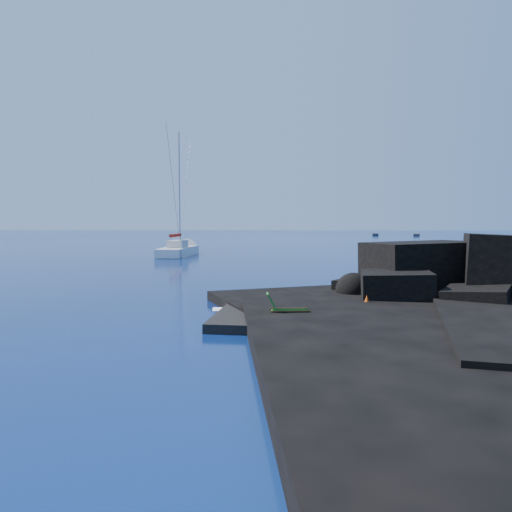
{
  "coord_description": "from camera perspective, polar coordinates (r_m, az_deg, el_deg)",
  "views": [
    {
      "loc": [
        2.45,
        -19.42,
        4.0
      ],
      "look_at": [
        1.49,
        9.22,
        2.0
      ],
      "focal_mm": 35.0,
      "sensor_mm": 36.0,
      "label": 1
    }
  ],
  "objects": [
    {
      "name": "sailboat",
      "position": [
        58.95,
        -8.8,
        0.06
      ],
      "size": [
        3.64,
        13.95,
        14.49
      ],
      "primitive_type": null,
      "rotation": [
        0.0,
        0.0,
        -0.05
      ],
      "color": "silver",
      "rests_on": "ground"
    },
    {
      "name": "distant_boat_a",
      "position": [
        141.67,
        13.46,
        2.27
      ],
      "size": [
        2.29,
        5.12,
        0.66
      ],
      "primitive_type": "cube",
      "rotation": [
        0.0,
        0.0,
        -0.16
      ],
      "color": "#2B2C31",
      "rests_on": "ground"
    },
    {
      "name": "beach",
      "position": [
        20.42,
        7.71,
        -7.34
      ],
      "size": [
        9.08,
        6.86,
        0.7
      ],
      "primitive_type": "cube",
      "rotation": [
        0.0,
        0.0,
        -0.1
      ],
      "color": "black",
      "rests_on": "ground"
    },
    {
      "name": "ground",
      "position": [
        19.98,
        -5.21,
        -7.58
      ],
      "size": [
        400.0,
        400.0,
        0.0
      ],
      "primitive_type": "plane",
      "color": "#030A31",
      "rests_on": "ground"
    },
    {
      "name": "towel",
      "position": [
        21.94,
        11.5,
        -5.6
      ],
      "size": [
        2.11,
        1.3,
        0.05
      ],
      "primitive_type": "cube",
      "rotation": [
        0.0,
        0.0,
        -0.2
      ],
      "color": "silver",
      "rests_on": "beach"
    },
    {
      "name": "sunbather",
      "position": [
        21.92,
        11.51,
        -5.23
      ],
      "size": [
        1.83,
        0.77,
        0.24
      ],
      "primitive_type": null,
      "rotation": [
        0.0,
        0.0,
        -0.2
      ],
      "color": "tan",
      "rests_on": "towel"
    },
    {
      "name": "headland",
      "position": [
        25.1,
        26.89,
        -5.62
      ],
      "size": [
        24.0,
        24.0,
        3.6
      ],
      "primitive_type": null,
      "color": "black",
      "rests_on": "ground"
    },
    {
      "name": "surf_foam",
      "position": [
        24.87,
        7.81,
        -5.3
      ],
      "size": [
        10.0,
        8.0,
        0.06
      ],
      "primitive_type": null,
      "color": "white",
      "rests_on": "ground"
    },
    {
      "name": "deck_chair",
      "position": [
        18.83,
        3.87,
        -5.56
      ],
      "size": [
        1.6,
        0.81,
        1.06
      ],
      "primitive_type": null,
      "rotation": [
        0.0,
        0.0,
        0.09
      ],
      "color": "#176B1D",
      "rests_on": "beach"
    },
    {
      "name": "distant_boat_b",
      "position": [
        141.09,
        17.88,
        2.18
      ],
      "size": [
        2.87,
        4.9,
        0.62
      ],
      "primitive_type": "cube",
      "rotation": [
        0.0,
        0.0,
        -0.32
      ],
      "color": "#232327",
      "rests_on": "ground"
    },
    {
      "name": "marker_cone",
      "position": [
        21.5,
        12.54,
        -5.12
      ],
      "size": [
        0.48,
        0.48,
        0.56
      ],
      "primitive_type": "cone",
      "rotation": [
        0.0,
        0.0,
        0.41
      ],
      "color": "#E24B0B",
      "rests_on": "beach"
    }
  ]
}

